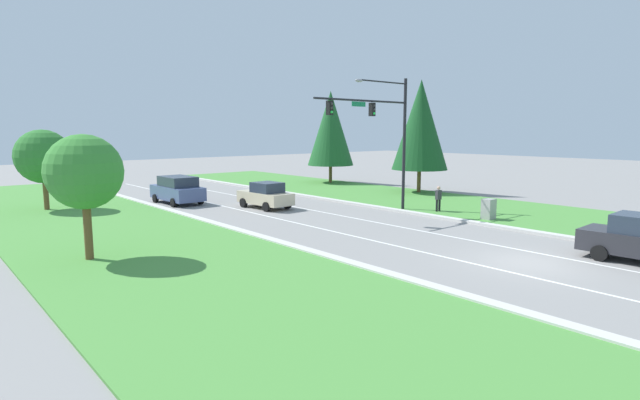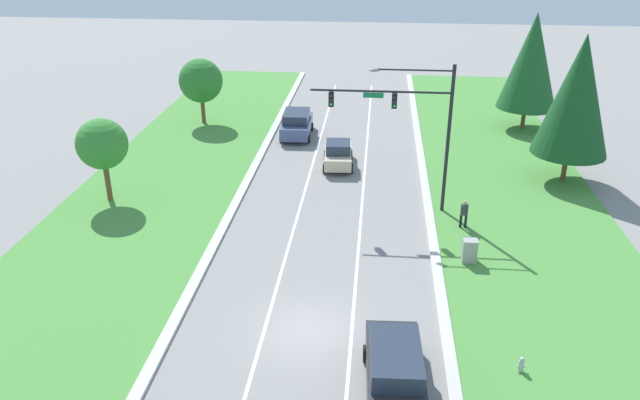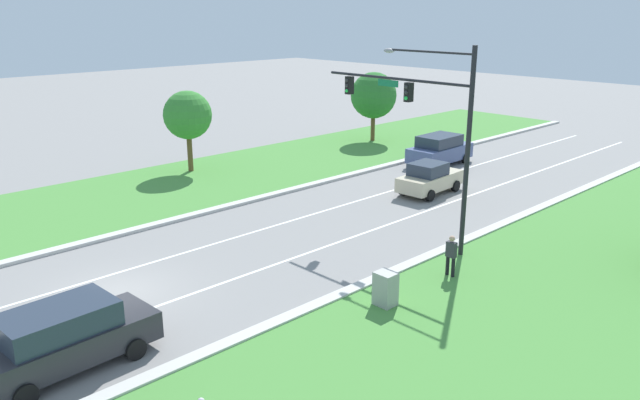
{
  "view_description": "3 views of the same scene",
  "coord_description": "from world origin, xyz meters",
  "px_view_note": "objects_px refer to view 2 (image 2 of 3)",
  "views": [
    {
      "loc": [
        -18.74,
        -9.31,
        5.19
      ],
      "look_at": [
        -2.12,
        10.35,
        1.61
      ],
      "focal_mm": 28.0,
      "sensor_mm": 36.0,
      "label": 1
    },
    {
      "loc": [
        2.5,
        -20.94,
        15.67
      ],
      "look_at": [
        -0.53,
        10.72,
        0.99
      ],
      "focal_mm": 35.0,
      "sensor_mm": 36.0,
      "label": 2
    },
    {
      "loc": [
        19.68,
        -8.79,
        9.79
      ],
      "look_at": [
        -1.73,
        11.75,
        0.67
      ],
      "focal_mm": 35.0,
      "sensor_mm": 36.0,
      "label": 3
    }
  ],
  "objects_px": {
    "conifer_near_right_tree": "(577,95)",
    "oak_far_left_tree": "(102,144)",
    "traffic_signal_mast": "(411,116)",
    "charcoal_suv": "(395,369)",
    "champagne_sedan": "(338,154)",
    "oak_near_left_tree": "(201,81)",
    "conifer_far_right_tree": "(531,61)",
    "pedestrian": "(464,213)",
    "slate_blue_suv": "(297,124)",
    "utility_cabinet": "(469,251)",
    "fire_hydrant": "(521,365)"
  },
  "relations": [
    {
      "from": "champagne_sedan",
      "to": "fire_hydrant",
      "type": "bearing_deg",
      "value": -71.28
    },
    {
      "from": "slate_blue_suv",
      "to": "fire_hydrant",
      "type": "height_order",
      "value": "slate_blue_suv"
    },
    {
      "from": "charcoal_suv",
      "to": "oak_near_left_tree",
      "type": "xyz_separation_m",
      "value": [
        -15.08,
        30.05,
        2.55
      ]
    },
    {
      "from": "oak_near_left_tree",
      "to": "conifer_far_right_tree",
      "type": "relative_size",
      "value": 0.58
    },
    {
      "from": "oak_near_left_tree",
      "to": "conifer_far_right_tree",
      "type": "height_order",
      "value": "conifer_far_right_tree"
    },
    {
      "from": "champagne_sedan",
      "to": "conifer_far_right_tree",
      "type": "distance_m",
      "value": 17.47
    },
    {
      "from": "traffic_signal_mast",
      "to": "oak_far_left_tree",
      "type": "relative_size",
      "value": 1.67
    },
    {
      "from": "conifer_near_right_tree",
      "to": "conifer_far_right_tree",
      "type": "height_order",
      "value": "conifer_near_right_tree"
    },
    {
      "from": "traffic_signal_mast",
      "to": "utility_cabinet",
      "type": "bearing_deg",
      "value": -62.92
    },
    {
      "from": "slate_blue_suv",
      "to": "utility_cabinet",
      "type": "height_order",
      "value": "slate_blue_suv"
    },
    {
      "from": "champagne_sedan",
      "to": "oak_far_left_tree",
      "type": "bearing_deg",
      "value": -155.71
    },
    {
      "from": "utility_cabinet",
      "to": "oak_far_left_tree",
      "type": "xyz_separation_m",
      "value": [
        -20.46,
        5.34,
        2.94
      ]
    },
    {
      "from": "oak_near_left_tree",
      "to": "oak_far_left_tree",
      "type": "bearing_deg",
      "value": -96.05
    },
    {
      "from": "champagne_sedan",
      "to": "conifer_near_right_tree",
      "type": "height_order",
      "value": "conifer_near_right_tree"
    },
    {
      "from": "champagne_sedan",
      "to": "charcoal_suv",
      "type": "bearing_deg",
      "value": -84.19
    },
    {
      "from": "pedestrian",
      "to": "slate_blue_suv",
      "type": "bearing_deg",
      "value": -50.22
    },
    {
      "from": "traffic_signal_mast",
      "to": "charcoal_suv",
      "type": "xyz_separation_m",
      "value": [
        -0.83,
        -15.2,
        -4.64
      ]
    },
    {
      "from": "utility_cabinet",
      "to": "pedestrian",
      "type": "xyz_separation_m",
      "value": [
        0.12,
        3.64,
        0.3
      ]
    },
    {
      "from": "charcoal_suv",
      "to": "pedestrian",
      "type": "bearing_deg",
      "value": 70.99
    },
    {
      "from": "champagne_sedan",
      "to": "utility_cabinet",
      "type": "xyz_separation_m",
      "value": [
        7.29,
        -12.26,
        -0.23
      ]
    },
    {
      "from": "pedestrian",
      "to": "oak_far_left_tree",
      "type": "height_order",
      "value": "oak_far_left_tree"
    },
    {
      "from": "charcoal_suv",
      "to": "conifer_near_right_tree",
      "type": "distance_m",
      "value": 23.58
    },
    {
      "from": "traffic_signal_mast",
      "to": "conifer_near_right_tree",
      "type": "distance_m",
      "value": 11.38
    },
    {
      "from": "fire_hydrant",
      "to": "oak_near_left_tree",
      "type": "height_order",
      "value": "oak_near_left_tree"
    },
    {
      "from": "champagne_sedan",
      "to": "conifer_far_right_tree",
      "type": "xyz_separation_m",
      "value": [
        14.05,
        9.33,
        4.55
      ]
    },
    {
      "from": "fire_hydrant",
      "to": "oak_near_left_tree",
      "type": "distance_m",
      "value": 34.98
    },
    {
      "from": "pedestrian",
      "to": "conifer_far_right_tree",
      "type": "xyz_separation_m",
      "value": [
        6.64,
        17.95,
        4.48
      ]
    },
    {
      "from": "conifer_near_right_tree",
      "to": "oak_near_left_tree",
      "type": "bearing_deg",
      "value": 159.55
    },
    {
      "from": "traffic_signal_mast",
      "to": "slate_blue_suv",
      "type": "distance_m",
      "value": 15.45
    },
    {
      "from": "conifer_near_right_tree",
      "to": "charcoal_suv",
      "type": "bearing_deg",
      "value": -118.38
    },
    {
      "from": "utility_cabinet",
      "to": "oak_far_left_tree",
      "type": "bearing_deg",
      "value": 165.37
    },
    {
      "from": "traffic_signal_mast",
      "to": "conifer_far_right_tree",
      "type": "distance_m",
      "value": 18.57
    },
    {
      "from": "oak_near_left_tree",
      "to": "oak_far_left_tree",
      "type": "distance_m",
      "value": 15.34
    },
    {
      "from": "charcoal_suv",
      "to": "conifer_far_right_tree",
      "type": "relative_size",
      "value": 0.57
    },
    {
      "from": "pedestrian",
      "to": "utility_cabinet",
      "type": "bearing_deg",
      "value": 90.78
    },
    {
      "from": "fire_hydrant",
      "to": "conifer_far_right_tree",
      "type": "height_order",
      "value": "conifer_far_right_tree"
    },
    {
      "from": "fire_hydrant",
      "to": "oak_far_left_tree",
      "type": "bearing_deg",
      "value": 148.0
    },
    {
      "from": "oak_far_left_tree",
      "to": "champagne_sedan",
      "type": "bearing_deg",
      "value": 27.7
    },
    {
      "from": "fire_hydrant",
      "to": "pedestrian",
      "type": "bearing_deg",
      "value": 94.15
    },
    {
      "from": "conifer_near_right_tree",
      "to": "oak_far_left_tree",
      "type": "bearing_deg",
      "value": -168.68
    },
    {
      "from": "champagne_sedan",
      "to": "conifer_near_right_tree",
      "type": "bearing_deg",
      "value": -8.82
    },
    {
      "from": "oak_near_left_tree",
      "to": "pedestrian",
      "type": "bearing_deg",
      "value": -41.81
    },
    {
      "from": "traffic_signal_mast",
      "to": "oak_far_left_tree",
      "type": "xyz_separation_m",
      "value": [
        -17.52,
        -0.41,
        -2.05
      ]
    },
    {
      "from": "conifer_near_right_tree",
      "to": "slate_blue_suv",
      "type": "bearing_deg",
      "value": 158.05
    },
    {
      "from": "pedestrian",
      "to": "oak_near_left_tree",
      "type": "bearing_deg",
      "value": -39.14
    },
    {
      "from": "fire_hydrant",
      "to": "champagne_sedan",
      "type": "bearing_deg",
      "value": 112.13
    },
    {
      "from": "charcoal_suv",
      "to": "fire_hydrant",
      "type": "bearing_deg",
      "value": 13.97
    },
    {
      "from": "charcoal_suv",
      "to": "traffic_signal_mast",
      "type": "bearing_deg",
      "value": 84.41
    },
    {
      "from": "pedestrian",
      "to": "conifer_near_right_tree",
      "type": "distance_m",
      "value": 11.19
    },
    {
      "from": "oak_near_left_tree",
      "to": "conifer_far_right_tree",
      "type": "xyz_separation_m",
      "value": [
        25.6,
        0.99,
        1.89
      ]
    }
  ]
}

